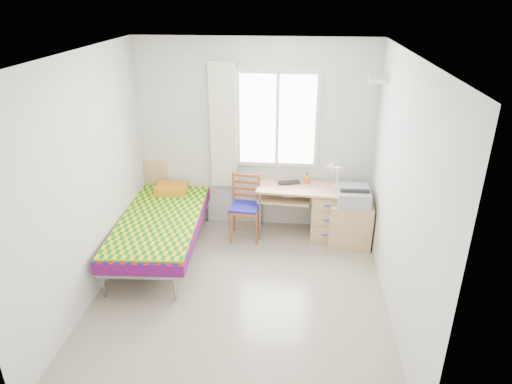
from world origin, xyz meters
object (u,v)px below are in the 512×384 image
bed (162,220)px  desk (322,209)px  cabinet (350,222)px  chair (246,203)px  printer (353,195)px

bed → desk: 2.13m
bed → cabinet: size_ratio=3.61×
bed → desk: bearing=13.8°
chair → printer: bearing=2.6°
desk → chair: bearing=-168.7°
chair → printer: size_ratio=1.89×
bed → cabinet: (2.41, 0.44, -0.14)m
bed → cabinet: 2.46m
bed → desk: size_ratio=1.83×
cabinet → printer: (0.00, -0.01, 0.40)m
printer → cabinet: bearing=96.3°
bed → chair: bed is taller
desk → printer: bearing=-21.2°
desk → cabinet: size_ratio=1.97×
bed → chair: bearing=22.9°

